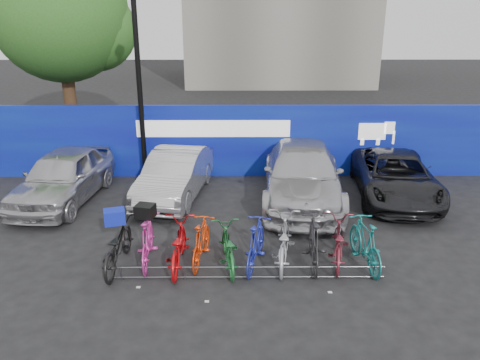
{
  "coord_description": "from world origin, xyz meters",
  "views": [
    {
      "loc": [
        -0.21,
        -9.0,
        5.14
      ],
      "look_at": [
        -0.15,
        2.0,
        1.25
      ],
      "focal_mm": 35.0,
      "sensor_mm": 36.0,
      "label": 1
    }
  ],
  "objects_px": {
    "bike_rack": "(248,272)",
    "bike_6": "(283,241)",
    "tree": "(67,17)",
    "car_1": "(175,175)",
    "bike_7": "(314,242)",
    "bike_8": "(338,242)",
    "bike_0": "(117,245)",
    "car_2": "(302,174)",
    "bike_1": "(147,240)",
    "bike_3": "(201,242)",
    "car_0": "(63,176)",
    "lamppost": "(139,80)",
    "car_3": "(395,176)",
    "bike_4": "(228,247)",
    "bike_2": "(178,245)",
    "bike_9": "(365,243)",
    "bike_5": "(256,244)"
  },
  "relations": [
    {
      "from": "bike_rack",
      "to": "bike_6",
      "type": "xyz_separation_m",
      "value": [
        0.77,
        0.69,
        0.36
      ]
    },
    {
      "from": "tree",
      "to": "bike_rack",
      "type": "distance_m",
      "value": 13.55
    },
    {
      "from": "car_1",
      "to": "bike_7",
      "type": "relative_size",
      "value": 2.32
    },
    {
      "from": "bike_8",
      "to": "bike_0",
      "type": "bearing_deg",
      "value": 13.49
    },
    {
      "from": "car_2",
      "to": "bike_1",
      "type": "bearing_deg",
      "value": -130.55
    },
    {
      "from": "bike_3",
      "to": "bike_8",
      "type": "distance_m",
      "value": 2.97
    },
    {
      "from": "car_0",
      "to": "car_2",
      "type": "bearing_deg",
      "value": 6.82
    },
    {
      "from": "lamppost",
      "to": "bike_7",
      "type": "bearing_deg",
      "value": -49.37
    },
    {
      "from": "car_3",
      "to": "bike_4",
      "type": "bearing_deg",
      "value": -133.3
    },
    {
      "from": "bike_rack",
      "to": "bike_0",
      "type": "relative_size",
      "value": 2.87
    },
    {
      "from": "tree",
      "to": "bike_8",
      "type": "relative_size",
      "value": 4.27
    },
    {
      "from": "bike_2",
      "to": "bike_9",
      "type": "distance_m",
      "value": 4.01
    },
    {
      "from": "car_2",
      "to": "bike_5",
      "type": "distance_m",
      "value": 4.19
    },
    {
      "from": "car_1",
      "to": "bike_8",
      "type": "bearing_deg",
      "value": -35.52
    },
    {
      "from": "bike_6",
      "to": "bike_2",
      "type": "bearing_deg",
      "value": 11.46
    },
    {
      "from": "car_0",
      "to": "bike_7",
      "type": "bearing_deg",
      "value": -23.35
    },
    {
      "from": "car_1",
      "to": "bike_9",
      "type": "bearing_deg",
      "value": -32.98
    },
    {
      "from": "lamppost",
      "to": "bike_rack",
      "type": "bearing_deg",
      "value": -61.93
    },
    {
      "from": "car_0",
      "to": "bike_2",
      "type": "height_order",
      "value": "car_0"
    },
    {
      "from": "car_0",
      "to": "bike_3",
      "type": "relative_size",
      "value": 2.69
    },
    {
      "from": "bike_5",
      "to": "bike_7",
      "type": "bearing_deg",
      "value": -163.55
    },
    {
      "from": "lamppost",
      "to": "bike_9",
      "type": "distance_m",
      "value": 8.35
    },
    {
      "from": "bike_3",
      "to": "tree",
      "type": "bearing_deg",
      "value": -51.59
    },
    {
      "from": "car_0",
      "to": "bike_9",
      "type": "xyz_separation_m",
      "value": [
        7.76,
        -3.8,
        -0.22
      ]
    },
    {
      "from": "car_2",
      "to": "bike_1",
      "type": "xyz_separation_m",
      "value": [
        -3.85,
        -3.74,
        -0.25
      ]
    },
    {
      "from": "tree",
      "to": "car_2",
      "type": "height_order",
      "value": "tree"
    },
    {
      "from": "car_3",
      "to": "bike_3",
      "type": "bearing_deg",
      "value": -137.77
    },
    {
      "from": "bike_6",
      "to": "car_3",
      "type": "bearing_deg",
      "value": -125.42
    },
    {
      "from": "bike_rack",
      "to": "bike_5",
      "type": "xyz_separation_m",
      "value": [
        0.18,
        0.55,
        0.36
      ]
    },
    {
      "from": "bike_0",
      "to": "bike_2",
      "type": "height_order",
      "value": "bike_0"
    },
    {
      "from": "bike_rack",
      "to": "bike_8",
      "type": "distance_m",
      "value": 2.12
    },
    {
      "from": "bike_6",
      "to": "bike_8",
      "type": "relative_size",
      "value": 1.08
    },
    {
      "from": "bike_2",
      "to": "bike_5",
      "type": "distance_m",
      "value": 1.67
    },
    {
      "from": "bike_1",
      "to": "bike_8",
      "type": "bearing_deg",
      "value": 176.05
    },
    {
      "from": "car_1",
      "to": "car_3",
      "type": "bearing_deg",
      "value": 8.37
    },
    {
      "from": "lamppost",
      "to": "bike_1",
      "type": "xyz_separation_m",
      "value": [
        1.03,
        -5.28,
        -2.73
      ]
    },
    {
      "from": "bike_1",
      "to": "bike_2",
      "type": "height_order",
      "value": "bike_1"
    },
    {
      "from": "tree",
      "to": "car_3",
      "type": "bearing_deg",
      "value": -28.36
    },
    {
      "from": "bike_2",
      "to": "bike_8",
      "type": "height_order",
      "value": "bike_2"
    },
    {
      "from": "tree",
      "to": "bike_7",
      "type": "bearing_deg",
      "value": -50.78
    },
    {
      "from": "bike_7",
      "to": "bike_rack",
      "type": "bearing_deg",
      "value": 26.69
    },
    {
      "from": "bike_rack",
      "to": "car_2",
      "type": "bearing_deg",
      "value": 69.39
    },
    {
      "from": "bike_8",
      "to": "bike_7",
      "type": "bearing_deg",
      "value": 22.65
    },
    {
      "from": "car_2",
      "to": "bike_5",
      "type": "bearing_deg",
      "value": -105.7
    },
    {
      "from": "car_1",
      "to": "bike_2",
      "type": "distance_m",
      "value": 4.17
    },
    {
      "from": "lamppost",
      "to": "bike_9",
      "type": "bearing_deg",
      "value": -43.57
    },
    {
      "from": "bike_8",
      "to": "bike_9",
      "type": "xyz_separation_m",
      "value": [
        0.55,
        -0.16,
        0.06
      ]
    },
    {
      "from": "bike_5",
      "to": "bike_6",
      "type": "bearing_deg",
      "value": -152.47
    },
    {
      "from": "car_0",
      "to": "bike_7",
      "type": "distance_m",
      "value": 7.65
    },
    {
      "from": "bike_rack",
      "to": "bike_3",
      "type": "bearing_deg",
      "value": 144.18
    }
  ]
}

